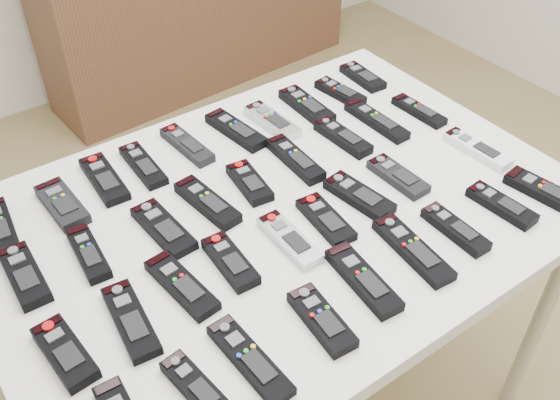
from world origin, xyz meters
TOP-DOWN VIEW (x-y plane):
  - ground at (0.00, 0.00)m, footprint 4.00×4.00m
  - table at (-0.14, -0.02)m, footprint 1.25×0.88m
  - sideboard at (0.66, 1.78)m, footprint 1.59×0.48m
  - remote_0 at (-0.65, 0.26)m, footprint 0.07×0.17m
  - remote_1 at (-0.52, 0.25)m, footprint 0.07×0.16m
  - remote_2 at (-0.41, 0.28)m, footprint 0.07×0.18m
  - remote_3 at (-0.32, 0.28)m, footprint 0.05×0.17m
  - remote_4 at (-0.20, 0.29)m, footprint 0.06×0.18m
  - remote_5 at (-0.07, 0.27)m, footprint 0.07×0.19m
  - remote_6 at (0.02, 0.25)m, footprint 0.06×0.17m
  - remote_7 at (0.14, 0.26)m, footprint 0.06×0.18m
  - remote_8 at (0.26, 0.26)m, footprint 0.07×0.16m
  - remote_9 at (0.36, 0.29)m, footprint 0.06×0.15m
  - remote_10 at (-0.66, 0.10)m, footprint 0.06×0.17m
  - remote_11 at (-0.53, 0.08)m, footprint 0.06×0.16m
  - remote_12 at (-0.38, 0.06)m, footprint 0.07×0.18m
  - remote_13 at (-0.27, 0.08)m, footprint 0.07×0.18m
  - remote_14 at (-0.16, 0.08)m, footprint 0.07×0.15m
  - remote_15 at (-0.02, 0.09)m, footprint 0.05×0.18m
  - remote_16 at (0.12, 0.09)m, footprint 0.06×0.17m
  - remote_17 at (0.24, 0.10)m, footprint 0.05×0.20m
  - remote_18 at (0.36, 0.07)m, footprint 0.05×0.16m
  - remote_19 at (-0.66, -0.12)m, footprint 0.07×0.16m
  - remote_20 at (-0.54, -0.12)m, footprint 0.07×0.18m
  - remote_21 at (-0.42, -0.10)m, footprint 0.07×0.18m
  - remote_22 at (-0.32, -0.10)m, footprint 0.06×0.15m
  - remote_23 at (-0.19, -0.12)m, footprint 0.05×0.17m
  - remote_24 at (-0.09, -0.11)m, footprint 0.07×0.16m
  - remote_25 at (0.01, -0.10)m, footprint 0.08×0.17m
  - remote_26 at (0.13, -0.09)m, footprint 0.06×0.15m
  - remote_27 at (0.36, -0.13)m, footprint 0.06×0.18m
  - remote_29 at (-0.51, -0.30)m, footprint 0.06×0.15m
  - remote_30 at (-0.41, -0.31)m, footprint 0.06×0.19m
  - remote_31 at (-0.26, -0.31)m, footprint 0.06×0.16m
  - remote_32 at (-0.14, -0.28)m, footprint 0.07×0.19m
  - remote_33 at (-0.01, -0.28)m, footprint 0.07×0.20m
  - remote_34 at (0.11, -0.29)m, footprint 0.05×0.16m
  - remote_35 at (0.24, -0.30)m, footprint 0.06×0.16m
  - remote_36 at (0.35, -0.32)m, footprint 0.08×0.18m

SIDE VIEW (x-z plane):
  - ground at x=0.00m, z-range 0.00..0.00m
  - sideboard at x=0.66m, z-range 0.00..0.78m
  - table at x=-0.14m, z-range 0.33..1.11m
  - remote_3 at x=-0.32m, z-range 0.78..0.80m
  - remote_18 at x=0.36m, z-range 0.78..0.80m
  - remote_24 at x=-0.09m, z-range 0.78..0.80m
  - remote_9 at x=0.36m, z-range 0.78..0.80m
  - remote_2 at x=-0.41m, z-range 0.78..0.80m
  - remote_8 at x=0.26m, z-range 0.78..0.80m
  - remote_12 at x=-0.38m, z-range 0.78..0.80m
  - remote_21 at x=-0.42m, z-range 0.78..0.80m
  - remote_23 at x=-0.19m, z-range 0.78..0.80m
  - remote_26 at x=0.13m, z-range 0.78..0.80m
  - remote_30 at x=-0.41m, z-range 0.78..0.80m
  - remote_27 at x=0.36m, z-range 0.78..0.80m
  - remote_17 at x=0.24m, z-range 0.78..0.80m
  - remote_4 at x=-0.20m, z-range 0.78..0.80m
  - remote_33 at x=-0.01m, z-range 0.78..0.80m
  - remote_11 at x=-0.53m, z-range 0.78..0.80m
  - remote_20 at x=-0.54m, z-range 0.78..0.80m
  - remote_35 at x=0.24m, z-range 0.78..0.80m
  - remote_14 at x=-0.16m, z-range 0.78..0.80m
  - remote_29 at x=-0.51m, z-range 0.78..0.80m
  - remote_25 at x=0.01m, z-range 0.78..0.80m
  - remote_5 at x=-0.07m, z-range 0.78..0.80m
  - remote_1 at x=-0.52m, z-range 0.78..0.80m
  - remote_7 at x=0.14m, z-range 0.78..0.80m
  - remote_6 at x=0.02m, z-range 0.78..0.80m
  - remote_36 at x=0.35m, z-range 0.78..0.80m
  - remote_0 at x=-0.65m, z-range 0.78..0.80m
  - remote_34 at x=0.11m, z-range 0.78..0.80m
  - remote_32 at x=-0.14m, z-range 0.78..0.80m
  - remote_10 at x=-0.66m, z-range 0.78..0.80m
  - remote_16 at x=0.12m, z-range 0.78..0.80m
  - remote_31 at x=-0.26m, z-range 0.78..0.80m
  - remote_22 at x=-0.32m, z-range 0.78..0.80m
  - remote_13 at x=-0.27m, z-range 0.78..0.80m
  - remote_15 at x=-0.02m, z-range 0.78..0.80m
  - remote_19 at x=-0.66m, z-range 0.78..0.80m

